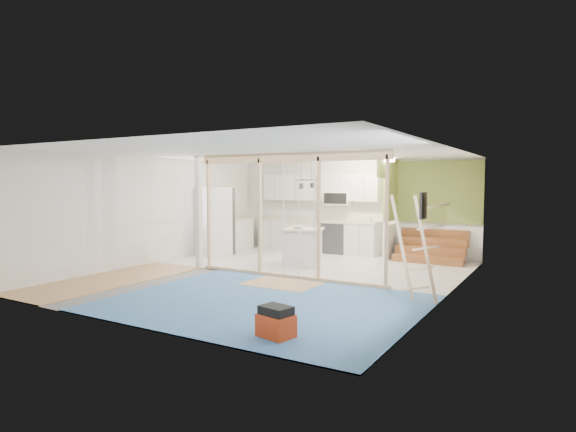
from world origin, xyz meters
The scene contains 17 objects.
room centered at (0.00, 0.00, 1.30)m, with size 7.01×8.01×2.61m.
floor_overlays centered at (0.07, 0.06, 0.01)m, with size 7.00×8.00×0.03m.
stud_frame centered at (-0.27, 0.00, 1.61)m, with size 4.66×0.14×2.60m.
base_cabinets centered at (-1.61, 3.36, 0.47)m, with size 4.45×2.24×0.93m.
upper_cabinets centered at (-0.84, 3.82, 1.82)m, with size 3.60×0.41×0.85m.
green_partition centered at (2.04, 3.66, 0.94)m, with size 2.25×1.51×2.60m.
pot_rack centered at (-0.31, 1.89, 2.00)m, with size 0.52×0.52×0.72m.
sheathing_panel centered at (3.48, -2.00, 1.30)m, with size 0.02×4.00×2.60m, color #9F8D56.
electrical_panel centered at (3.43, -1.40, 1.65)m, with size 0.04×0.30×0.40m, color #38383D.
ceiling_light centered at (1.40, 3.00, 2.54)m, with size 0.32×0.32×0.08m, color #FFEABF.
fridge centered at (-3.10, 1.72, 0.93)m, with size 1.03×0.99×1.86m.
island centered at (-0.18, 1.49, 0.44)m, with size 1.15×1.15×0.89m.
bowl centered at (-0.27, 1.46, 0.93)m, with size 0.26×0.26×0.06m, color silver.
soap_bottle_a centered at (-1.68, 3.76, 1.06)m, with size 0.10×0.10×0.26m, color #B1B5C5.
soap_bottle_b centered at (0.70, 3.61, 1.04)m, with size 0.10×0.10×0.21m, color white.
toolbox centered at (2.11, -3.40, 0.20)m, with size 0.50×0.42×0.42m.
ladder centered at (3.15, -0.70, 0.91)m, with size 0.95×0.08×1.77m.
Camera 1 is at (5.29, -8.53, 1.99)m, focal length 30.00 mm.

